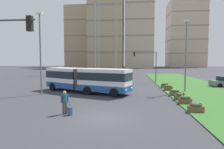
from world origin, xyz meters
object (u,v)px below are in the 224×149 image
flower_planter_2 (180,96)px  apartment_tower_west (81,38)px  articulated_bus (85,79)px  streetlight_left (40,50)px  flower_planter_5 (165,85)px  streetlight_median (186,53)px  traffic_light_far_right (148,61)px  car_maroon_sedan (92,76)px  apartment_tower_centre (139,30)px  flower_planter_4 (168,88)px  flower_planter_3 (175,92)px  flower_planter_0 (196,107)px  apartment_tower_eastcentre (185,35)px  rolling_suitcase (70,111)px  pedestrian_crossing (65,101)px  flower_planter_1 (185,99)px

flower_planter_2 → apartment_tower_west: 109.36m
articulated_bus → streetlight_left: streetlight_left is taller
flower_planter_5 → streetlight_median: size_ratio=0.12×
flower_planter_5 → traffic_light_far_right: traffic_light_far_right is taller
traffic_light_far_right → streetlight_median: size_ratio=0.62×
car_maroon_sedan → apartment_tower_centre: (12.42, 70.98, 20.42)m
flower_planter_4 → apartment_tower_west: 103.80m
flower_planter_3 → apartment_tower_west: apartment_tower_west is taller
flower_planter_0 → streetlight_left: 17.28m
flower_planter_4 → articulated_bus: bearing=-168.1°
flower_planter_4 → flower_planter_0: bearing=-90.0°
flower_planter_3 → traffic_light_far_right: size_ratio=0.20×
car_maroon_sedan → apartment_tower_eastcentre: bearing=64.1°
flower_planter_5 → streetlight_median: streetlight_median is taller
apartment_tower_west → flower_planter_4: bearing=-68.9°
flower_planter_5 → streetlight_left: streetlight_left is taller
car_maroon_sedan → rolling_suitcase: car_maroon_sedan is taller
traffic_light_far_right → apartment_tower_eastcentre: bearing=71.0°
flower_planter_0 → apartment_tower_eastcentre: apartment_tower_eastcentre is taller
flower_planter_3 → articulated_bus: bearing=171.8°
rolling_suitcase → streetlight_median: (11.21, 11.36, 4.63)m
traffic_light_far_right → apartment_tower_eastcentre: (31.49, 91.33, 16.63)m
flower_planter_4 → streetlight_median: size_ratio=0.12×
streetlight_median → apartment_tower_west: 104.45m
flower_planter_4 → apartment_tower_centre: 86.64m
articulated_bus → flower_planter_5: size_ratio=10.63×
car_maroon_sedan → flower_planter_4: size_ratio=4.01×
pedestrian_crossing → flower_planter_4: pedestrian_crossing is taller
flower_planter_0 → apartment_tower_eastcentre: 116.94m
flower_planter_2 → rolling_suitcase: bearing=-147.0°
flower_planter_1 → streetlight_median: streetlight_median is taller
streetlight_median → apartment_tower_centre: 86.42m
streetlight_left → apartment_tower_eastcentre: 115.23m
apartment_tower_eastcentre → flower_planter_0: bearing=-104.9°
pedestrian_crossing → flower_planter_2: pedestrian_crossing is taller
rolling_suitcase → apartment_tower_west: (-27.54, 107.34, 18.61)m
flower_planter_3 → streetlight_median: 5.75m
pedestrian_crossing → rolling_suitcase: (0.45, -0.20, -0.69)m
flower_planter_0 → flower_planter_1: size_ratio=1.00×
pedestrian_crossing → streetlight_left: (-5.59, 7.72, 4.16)m
flower_planter_0 → flower_planter_3: bearing=90.0°
rolling_suitcase → apartment_tower_eastcentre: bearing=71.0°
apartment_tower_west → flower_planter_5: bearing=-68.4°
flower_planter_1 → flower_planter_3: 3.94m
flower_planter_5 → apartment_tower_west: apartment_tower_west is taller
flower_planter_0 → flower_planter_4: size_ratio=1.00×
flower_planter_2 → apartment_tower_centre: (-0.47, 90.15, 20.75)m
flower_planter_4 → pedestrian_crossing: bearing=-129.4°
flower_planter_1 → traffic_light_far_right: bearing=96.2°
flower_planter_1 → streetlight_left: bearing=167.1°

